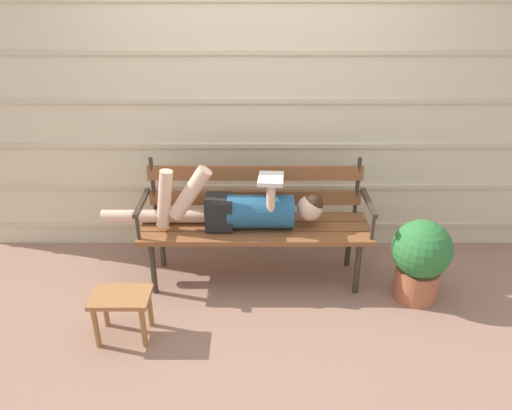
# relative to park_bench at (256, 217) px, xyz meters

# --- Properties ---
(ground_plane) EXTENTS (12.00, 12.00, 0.00)m
(ground_plane) POSITION_rel_park_bench_xyz_m (-0.00, -0.20, -0.51)
(ground_plane) COLOR #936B56
(house_siding) EXTENTS (4.72, 0.08, 2.56)m
(house_siding) POSITION_rel_park_bench_xyz_m (-0.00, 0.50, 0.77)
(house_siding) COLOR beige
(house_siding) RESTS_ON ground
(park_bench) EXTENTS (1.72, 0.50, 0.93)m
(park_bench) POSITION_rel_park_bench_xyz_m (0.00, 0.00, 0.00)
(park_bench) COLOR brown
(park_bench) RESTS_ON ground
(reclining_person) EXTENTS (1.67, 0.26, 0.51)m
(reclining_person) POSITION_rel_park_bench_xyz_m (-0.11, -0.07, 0.11)
(reclining_person) COLOR #23567A
(footstool) EXTENTS (0.38, 0.26, 0.33)m
(footstool) POSITION_rel_park_bench_xyz_m (-0.87, -0.74, -0.25)
(footstool) COLOR #9E6638
(footstool) RESTS_ON ground
(potted_plant) EXTENTS (0.43, 0.43, 0.63)m
(potted_plant) POSITION_rel_park_bench_xyz_m (1.19, -0.31, -0.17)
(potted_plant) COLOR #AD5B3D
(potted_plant) RESTS_ON ground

